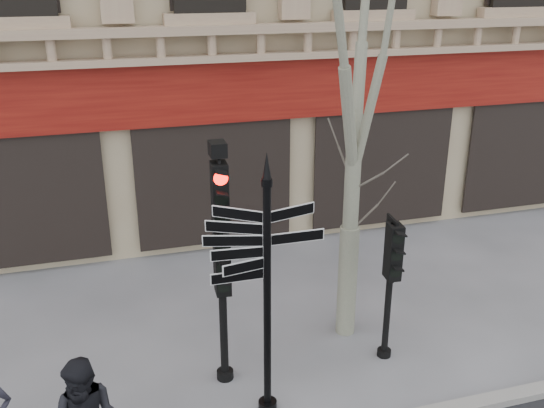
{
  "coord_description": "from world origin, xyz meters",
  "views": [
    {
      "loc": [
        -2.29,
        -7.41,
        5.96
      ],
      "look_at": [
        0.05,
        0.6,
        2.71
      ],
      "focal_mm": 40.0,
      "sensor_mm": 36.0,
      "label": 1
    }
  ],
  "objects_px": {
    "traffic_signal_secondary": "(391,266)",
    "plane_tree": "(361,9)",
    "fingerpost": "(267,247)",
    "traffic_signal_main": "(221,238)"
  },
  "relations": [
    {
      "from": "traffic_signal_secondary",
      "to": "plane_tree",
      "type": "height_order",
      "value": "plane_tree"
    },
    {
      "from": "fingerpost",
      "to": "traffic_signal_secondary",
      "type": "relative_size",
      "value": 1.64
    },
    {
      "from": "traffic_signal_main",
      "to": "plane_tree",
      "type": "xyz_separation_m",
      "value": [
        2.3,
        0.69,
        3.01
      ]
    },
    {
      "from": "traffic_signal_main",
      "to": "traffic_signal_secondary",
      "type": "xyz_separation_m",
      "value": [
        2.64,
        -0.16,
        -0.75
      ]
    },
    {
      "from": "traffic_signal_main",
      "to": "fingerpost",
      "type": "bearing_deg",
      "value": -60.72
    },
    {
      "from": "fingerpost",
      "to": "traffic_signal_main",
      "type": "distance_m",
      "value": 1.01
    },
    {
      "from": "fingerpost",
      "to": "plane_tree",
      "type": "relative_size",
      "value": 0.5
    },
    {
      "from": "plane_tree",
      "to": "traffic_signal_secondary",
      "type": "bearing_deg",
      "value": -68.1
    },
    {
      "from": "traffic_signal_main",
      "to": "plane_tree",
      "type": "height_order",
      "value": "plane_tree"
    },
    {
      "from": "fingerpost",
      "to": "plane_tree",
      "type": "bearing_deg",
      "value": 50.59
    }
  ]
}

